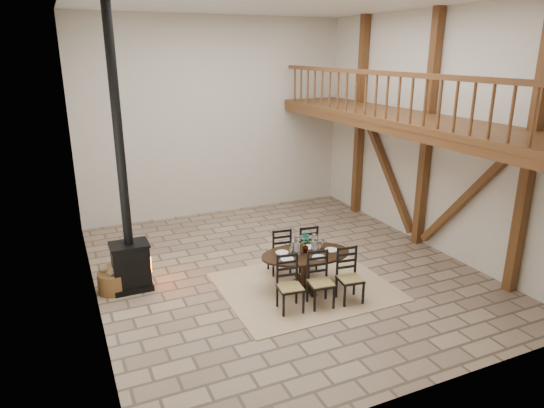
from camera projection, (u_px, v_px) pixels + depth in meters
name	position (u px, v px, depth m)	size (l,w,h in m)	color
ground	(283.00, 269.00, 9.68)	(8.00, 8.00, 0.00)	#9B8467
room_shell	(340.00, 113.00, 9.23)	(7.02, 8.02, 5.01)	beige
rug	(305.00, 287.00, 8.92)	(3.00, 2.50, 0.02)	tan
dining_table	(307.00, 270.00, 8.72)	(1.76, 1.97, 1.06)	black
wood_stove	(128.00, 231.00, 8.54)	(0.69, 0.53, 5.00)	black
log_basket	(114.00, 281.00, 8.72)	(0.57, 0.57, 0.47)	brown
log_stack	(120.00, 278.00, 8.82)	(0.33, 0.34, 0.42)	tan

